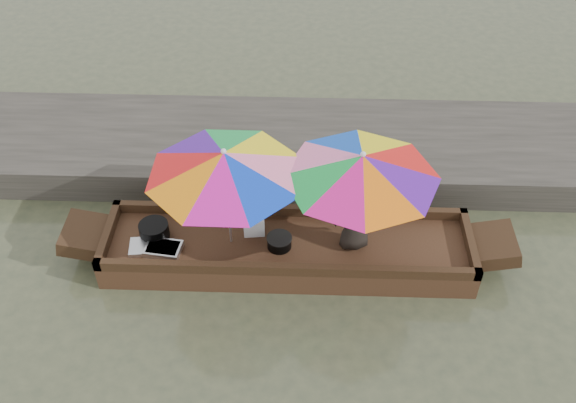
{
  "coord_description": "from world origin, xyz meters",
  "views": [
    {
      "loc": [
        0.21,
        -5.98,
        6.52
      ],
      "look_at": [
        0.0,
        0.1,
        1.0
      ],
      "focal_mm": 40.0,
      "sensor_mm": 36.0,
      "label": 1
    }
  ],
  "objects_px": {
    "umbrella_stern": "(358,201)",
    "tray_scallop": "(147,247)",
    "tray_crayfish": "(163,249)",
    "supply_bag": "(254,225)",
    "umbrella_bow": "(228,198)",
    "charcoal_grill": "(279,242)",
    "vendor": "(355,215)",
    "boat_hull": "(288,251)",
    "cooking_pot": "(154,230)"
  },
  "relations": [
    {
      "from": "tray_crayfish",
      "to": "umbrella_bow",
      "type": "distance_m",
      "value": 1.16
    },
    {
      "from": "tray_scallop",
      "to": "cooking_pot",
      "type": "bearing_deg",
      "value": 76.33
    },
    {
      "from": "cooking_pot",
      "to": "supply_bag",
      "type": "distance_m",
      "value": 1.34
    },
    {
      "from": "boat_hull",
      "to": "tray_scallop",
      "type": "distance_m",
      "value": 1.87
    },
    {
      "from": "vendor",
      "to": "umbrella_stern",
      "type": "height_order",
      "value": "umbrella_stern"
    },
    {
      "from": "tray_crayfish",
      "to": "umbrella_stern",
      "type": "distance_m",
      "value": 2.63
    },
    {
      "from": "cooking_pot",
      "to": "charcoal_grill",
      "type": "bearing_deg",
      "value": -4.65
    },
    {
      "from": "tray_scallop",
      "to": "umbrella_stern",
      "type": "bearing_deg",
      "value": 3.52
    },
    {
      "from": "cooking_pot",
      "to": "vendor",
      "type": "height_order",
      "value": "vendor"
    },
    {
      "from": "tray_crayfish",
      "to": "vendor",
      "type": "xyz_separation_m",
      "value": [
        2.5,
        0.21,
        0.49
      ]
    },
    {
      "from": "tray_crayfish",
      "to": "vendor",
      "type": "relative_size",
      "value": 0.44
    },
    {
      "from": "boat_hull",
      "to": "tray_crayfish",
      "type": "xyz_separation_m",
      "value": [
        -1.63,
        -0.22,
        0.22
      ]
    },
    {
      "from": "cooking_pot",
      "to": "tray_scallop",
      "type": "relative_size",
      "value": 0.86
    },
    {
      "from": "supply_bag",
      "to": "umbrella_bow",
      "type": "bearing_deg",
      "value": -147.8
    },
    {
      "from": "charcoal_grill",
      "to": "umbrella_stern",
      "type": "height_order",
      "value": "umbrella_stern"
    },
    {
      "from": "cooking_pot",
      "to": "umbrella_bow",
      "type": "height_order",
      "value": "umbrella_bow"
    },
    {
      "from": "tray_scallop",
      "to": "vendor",
      "type": "xyz_separation_m",
      "value": [
        2.72,
        0.16,
        0.5
      ]
    },
    {
      "from": "tray_crayfish",
      "to": "umbrella_bow",
      "type": "xyz_separation_m",
      "value": [
        0.87,
        0.22,
        0.73
      ]
    },
    {
      "from": "umbrella_bow",
      "to": "umbrella_stern",
      "type": "relative_size",
      "value": 1.02
    },
    {
      "from": "umbrella_stern",
      "to": "boat_hull",
      "type": "bearing_deg",
      "value": 180.0
    },
    {
      "from": "tray_crayfish",
      "to": "tray_scallop",
      "type": "bearing_deg",
      "value": 167.17
    },
    {
      "from": "cooking_pot",
      "to": "umbrella_stern",
      "type": "bearing_deg",
      "value": -1.31
    },
    {
      "from": "umbrella_stern",
      "to": "tray_crayfish",
      "type": "bearing_deg",
      "value": -175.02
    },
    {
      "from": "cooking_pot",
      "to": "supply_bag",
      "type": "xyz_separation_m",
      "value": [
        1.34,
        0.13,
        0.03
      ]
    },
    {
      "from": "tray_crayfish",
      "to": "umbrella_bow",
      "type": "relative_size",
      "value": 0.23
    },
    {
      "from": "tray_scallop",
      "to": "umbrella_stern",
      "type": "relative_size",
      "value": 0.24
    },
    {
      "from": "umbrella_bow",
      "to": "tray_crayfish",
      "type": "bearing_deg",
      "value": -165.85
    },
    {
      "from": "boat_hull",
      "to": "umbrella_bow",
      "type": "relative_size",
      "value": 2.48
    },
    {
      "from": "umbrella_bow",
      "to": "umbrella_stern",
      "type": "xyz_separation_m",
      "value": [
        1.65,
        0.0,
        0.0
      ]
    },
    {
      "from": "tray_crayfish",
      "to": "charcoal_grill",
      "type": "relative_size",
      "value": 1.46
    },
    {
      "from": "umbrella_bow",
      "to": "supply_bag",
      "type": "bearing_deg",
      "value": 32.2
    },
    {
      "from": "tray_crayfish",
      "to": "charcoal_grill",
      "type": "distance_m",
      "value": 1.53
    },
    {
      "from": "cooking_pot",
      "to": "tray_crayfish",
      "type": "relative_size",
      "value": 0.86
    },
    {
      "from": "umbrella_bow",
      "to": "boat_hull",
      "type": "bearing_deg",
      "value": 0.0
    },
    {
      "from": "cooking_pot",
      "to": "vendor",
      "type": "bearing_deg",
      "value": -1.42
    },
    {
      "from": "vendor",
      "to": "umbrella_stern",
      "type": "relative_size",
      "value": 0.55
    },
    {
      "from": "supply_bag",
      "to": "umbrella_stern",
      "type": "distance_m",
      "value": 1.51
    },
    {
      "from": "charcoal_grill",
      "to": "vendor",
      "type": "relative_size",
      "value": 0.3
    },
    {
      "from": "charcoal_grill",
      "to": "umbrella_bow",
      "type": "xyz_separation_m",
      "value": [
        -0.65,
        0.08,
        0.7
      ]
    },
    {
      "from": "tray_crayfish",
      "to": "umbrella_stern",
      "type": "height_order",
      "value": "umbrella_stern"
    },
    {
      "from": "vendor",
      "to": "tray_scallop",
      "type": "bearing_deg",
      "value": -10.04
    },
    {
      "from": "tray_scallop",
      "to": "charcoal_grill",
      "type": "distance_m",
      "value": 1.75
    },
    {
      "from": "vendor",
      "to": "umbrella_bow",
      "type": "distance_m",
      "value": 1.65
    },
    {
      "from": "umbrella_bow",
      "to": "umbrella_stern",
      "type": "distance_m",
      "value": 1.65
    },
    {
      "from": "tray_scallop",
      "to": "supply_bag",
      "type": "distance_m",
      "value": 1.44
    },
    {
      "from": "umbrella_stern",
      "to": "tray_scallop",
      "type": "bearing_deg",
      "value": -176.48
    },
    {
      "from": "tray_crayfish",
      "to": "charcoal_grill",
      "type": "bearing_deg",
      "value": 5.39
    },
    {
      "from": "charcoal_grill",
      "to": "supply_bag",
      "type": "height_order",
      "value": "supply_bag"
    },
    {
      "from": "supply_bag",
      "to": "vendor",
      "type": "xyz_separation_m",
      "value": [
        1.33,
        -0.19,
        0.4
      ]
    },
    {
      "from": "supply_bag",
      "to": "umbrella_bow",
      "type": "xyz_separation_m",
      "value": [
        -0.3,
        -0.19,
        0.65
      ]
    }
  ]
}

